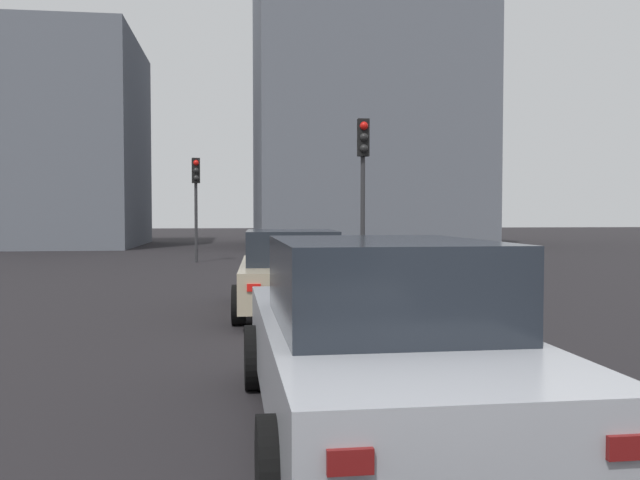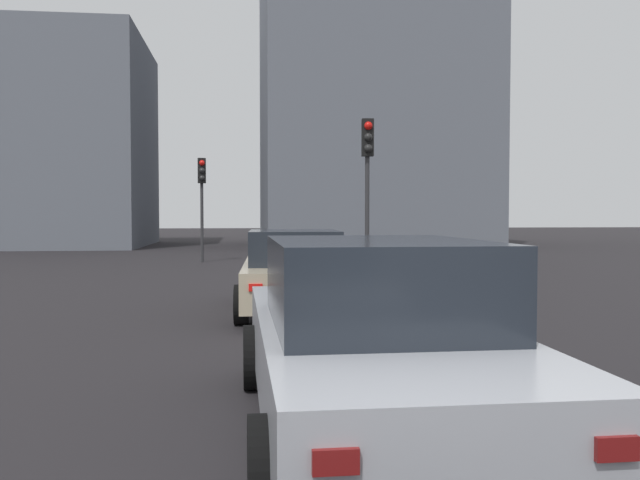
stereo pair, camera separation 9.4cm
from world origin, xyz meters
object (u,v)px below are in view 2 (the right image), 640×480
Objects in this scene: traffic_light_near_left at (368,166)px; traffic_light_near_right at (202,187)px; car_silver_second at (371,342)px; car_beige_lead at (294,272)px.

traffic_light_near_left reaches higher than traffic_light_near_right.
traffic_light_near_right is at bearing 6.89° from car_silver_second.
traffic_light_near_left reaches higher than car_beige_lead.
car_beige_lead is at bearing 0.40° from car_silver_second.
car_beige_lead is 1.18× the size of traffic_light_near_right.
traffic_light_near_left is 1.08× the size of traffic_light_near_right.
car_beige_lead is 1.10× the size of traffic_light_near_left.
traffic_light_near_left reaches higher than car_silver_second.
car_beige_lead is 5.12m from traffic_light_near_left.
traffic_light_near_right is at bearing -148.93° from traffic_light_near_left.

